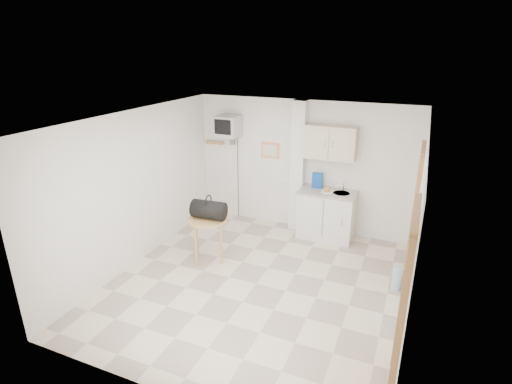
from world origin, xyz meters
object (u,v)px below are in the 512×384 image
at_px(crt_television, 228,127).
at_px(water_bottle, 397,278).
at_px(round_table, 208,224).
at_px(duffel_bag, 209,210).

height_order(crt_television, water_bottle, crt_television).
bearing_deg(round_table, duffel_bag, 58.56).
distance_m(round_table, water_bottle, 3.05).
bearing_deg(water_bottle, round_table, -174.60).
xyz_separation_m(round_table, water_bottle, (3.00, 0.28, -0.46)).
xyz_separation_m(crt_television, duffel_bag, (0.43, -1.60, -1.04)).
distance_m(crt_television, duffel_bag, 1.95).
height_order(round_table, water_bottle, round_table).
bearing_deg(round_table, crt_television, 104.22).
relative_size(round_table, water_bottle, 1.84).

